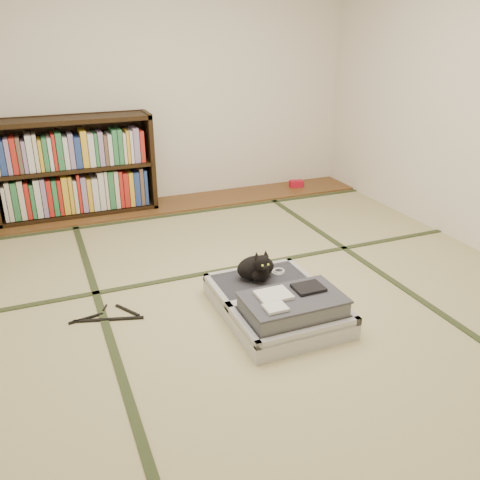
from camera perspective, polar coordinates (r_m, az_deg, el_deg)
name	(u,v)px	position (r m, az deg, el deg)	size (l,w,h in m)	color
floor	(253,293)	(3.51, 1.43, -5.95)	(4.50, 4.50, 0.00)	tan
wood_strip	(174,204)	(5.25, -7.41, 4.03)	(4.00, 0.50, 0.02)	brown
red_item	(296,184)	(5.77, 6.35, 6.31)	(0.15, 0.09, 0.07)	#B80E25
room_shell	(255,70)	(3.08, 1.71, 18.55)	(4.50, 4.50, 4.50)	white
tatami_borders	(227,264)	(3.92, -1.48, -2.66)	(4.00, 4.50, 0.01)	#2D381E
bookcase	(75,169)	(5.05, -18.03, 7.55)	(1.46, 0.33, 0.94)	black
suitcase	(279,304)	(3.20, 4.37, -7.23)	(0.67, 0.89, 0.26)	#B3B3B8
cat	(257,268)	(3.37, 1.94, -3.13)	(0.30, 0.30, 0.24)	black
cable_coil	(278,271)	(3.51, 4.33, -3.52)	(0.09, 0.09, 0.02)	white
hanger	(108,317)	(3.34, -14.64, -8.33)	(0.45, 0.26, 0.01)	black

